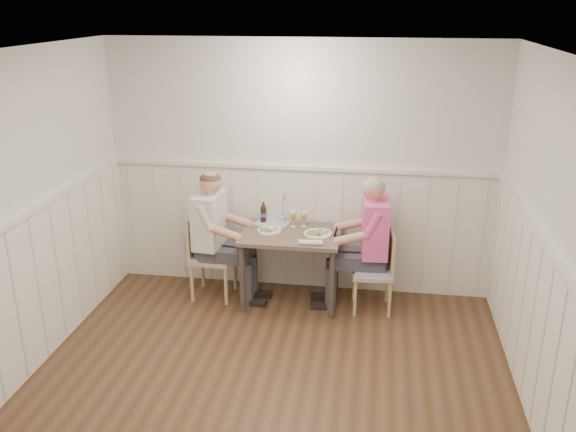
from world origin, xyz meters
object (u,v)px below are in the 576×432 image
object	(u,v)px
chair_right	(378,268)
beer_bottle	(263,213)
grass_vase	(282,209)
diner_cream	(214,245)
man_in_pink	(369,253)
chair_left	(208,253)
dining_table	(291,242)

from	to	relation	value
chair_right	beer_bottle	bearing A→B (deg)	165.49
beer_bottle	grass_vase	distance (m)	0.21
diner_cream	beer_bottle	bearing A→B (deg)	31.40
man_in_pink	grass_vase	xyz separation A→B (m)	(-0.91, 0.24, 0.33)
chair_left	diner_cream	bearing A→B (deg)	-12.24
chair_right	dining_table	bearing A→B (deg)	177.22
man_in_pink	diner_cream	distance (m)	1.57
diner_cream	dining_table	bearing A→B (deg)	0.88
dining_table	chair_right	size ratio (longest dim) A/B	1.18
chair_left	diner_cream	world-z (taller)	diner_cream
chair_right	grass_vase	size ratio (longest dim) A/B	2.29
chair_left	diner_cream	distance (m)	0.13
chair_right	diner_cream	size ratio (longest dim) A/B	0.60
dining_table	beer_bottle	xyz separation A→B (m)	(-0.33, 0.27, 0.19)
dining_table	diner_cream	xyz separation A→B (m)	(-0.79, -0.01, -0.08)
chair_right	grass_vase	xyz separation A→B (m)	(-1.00, 0.30, 0.46)
dining_table	man_in_pink	size ratio (longest dim) A/B	0.71
diner_cream	grass_vase	xyz separation A→B (m)	(0.65, 0.27, 0.33)
dining_table	grass_vase	size ratio (longest dim) A/B	2.71
chair_left	grass_vase	distance (m)	0.89
grass_vase	man_in_pink	bearing A→B (deg)	-14.90
grass_vase	dining_table	bearing A→B (deg)	-62.81
dining_table	chair_left	bearing A→B (deg)	179.63
dining_table	chair_left	world-z (taller)	chair_left
chair_right	man_in_pink	size ratio (longest dim) A/B	0.60
chair_right	grass_vase	world-z (taller)	grass_vase
chair_left	grass_vase	bearing A→B (deg)	19.11
chair_left	diner_cream	size ratio (longest dim) A/B	0.64
man_in_pink	grass_vase	distance (m)	1.00
grass_vase	diner_cream	bearing A→B (deg)	-157.38
chair_left	grass_vase	xyz separation A→B (m)	(0.74, 0.25, 0.43)
chair_left	beer_bottle	xyz separation A→B (m)	(0.54, 0.26, 0.37)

